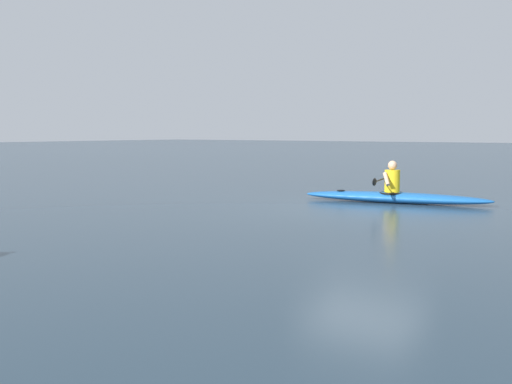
{
  "coord_description": "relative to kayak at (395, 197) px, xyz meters",
  "views": [
    {
      "loc": [
        -5.44,
        11.63,
        1.65
      ],
      "look_at": [
        -0.2,
        4.28,
        0.74
      ],
      "focal_mm": 41.95,
      "sensor_mm": 36.0,
      "label": 1
    }
  ],
  "objects": [
    {
      "name": "kayaker",
      "position": [
        0.1,
        0.02,
        0.43
      ],
      "size": [
        0.63,
        2.31,
        0.73
      ],
      "color": "yellow",
      "rests_on": "kayak"
    },
    {
      "name": "ground_plane",
      "position": [
        0.07,
        1.48,
        -0.13
      ],
      "size": [
        160.0,
        160.0,
        0.0
      ],
      "primitive_type": "plane",
      "color": "#283D4C"
    },
    {
      "name": "kayak",
      "position": [
        0.0,
        0.0,
        0.0
      ],
      "size": [
        4.35,
        1.5,
        0.25
      ],
      "color": "#1959A5",
      "rests_on": "ground"
    }
  ]
}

